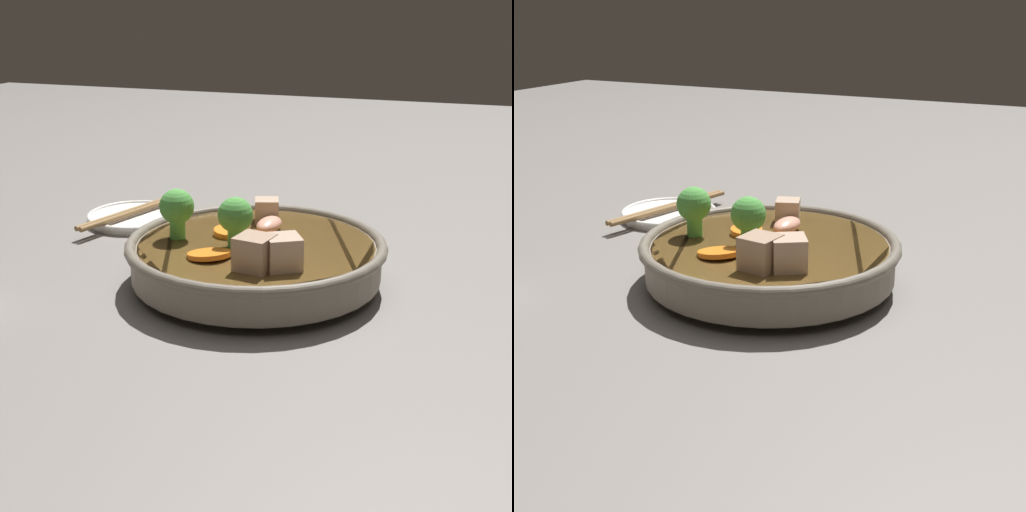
{
  "view_description": "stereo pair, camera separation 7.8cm",
  "coord_description": "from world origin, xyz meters",
  "views": [
    {
      "loc": [
        -0.69,
        -0.25,
        0.3
      ],
      "look_at": [
        0.0,
        0.0,
        0.03
      ],
      "focal_mm": 50.0,
      "sensor_mm": 36.0,
      "label": 1
    },
    {
      "loc": [
        -0.66,
        -0.32,
        0.3
      ],
      "look_at": [
        0.0,
        0.0,
        0.03
      ],
      "focal_mm": 50.0,
      "sensor_mm": 36.0,
      "label": 2
    }
  ],
  "objects": [
    {
      "name": "ground_plane",
      "position": [
        0.0,
        0.0,
        0.0
      ],
      "size": [
        3.0,
        3.0,
        0.0
      ],
      "primitive_type": "plane",
      "color": "slate"
    },
    {
      "name": "stirfry_bowl",
      "position": [
        -0.0,
        0.0,
        0.03
      ],
      "size": [
        0.28,
        0.28,
        0.1
      ],
      "color": "slate",
      "rests_on": "ground_plane"
    },
    {
      "name": "chopsticks_pair",
      "position": [
        0.16,
        0.24,
        0.02
      ],
      "size": [
        0.21,
        0.07,
        0.01
      ],
      "color": "olive",
      "rests_on": "side_saucer"
    },
    {
      "name": "side_saucer",
      "position": [
        0.16,
        0.24,
        0.01
      ],
      "size": [
        0.14,
        0.14,
        0.01
      ],
      "color": "white",
      "rests_on": "ground_plane"
    }
  ]
}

